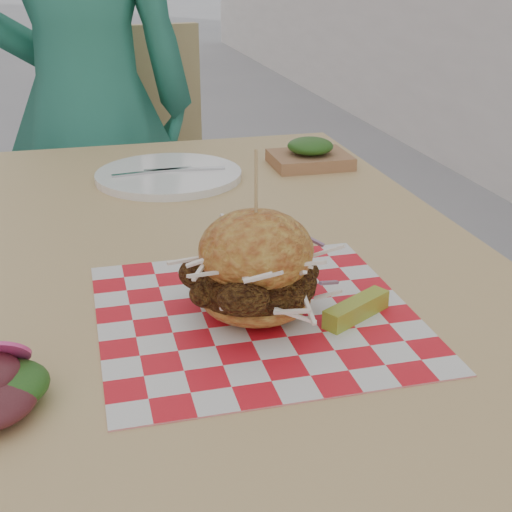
{
  "coord_description": "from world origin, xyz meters",
  "views": [
    {
      "loc": [
        -0.04,
        -0.93,
        1.14
      ],
      "look_at": [
        0.14,
        -0.22,
        0.82
      ],
      "focal_mm": 50.0,
      "sensor_mm": 36.0,
      "label": 1
    }
  ],
  "objects_px": {
    "patio_table": "(201,290)",
    "sandwich": "(256,271)",
    "patio_chair": "(133,173)",
    "diner": "(87,108)"
  },
  "relations": [
    {
      "from": "patio_table",
      "to": "patio_chair",
      "type": "bearing_deg",
      "value": 90.68
    },
    {
      "from": "patio_table",
      "to": "sandwich",
      "type": "bearing_deg",
      "value": -84.48
    },
    {
      "from": "sandwich",
      "to": "patio_chair",
      "type": "bearing_deg",
      "value": 91.59
    },
    {
      "from": "patio_chair",
      "to": "sandwich",
      "type": "relative_size",
      "value": 4.86
    },
    {
      "from": "diner",
      "to": "patio_chair",
      "type": "bearing_deg",
      "value": -125.9
    },
    {
      "from": "diner",
      "to": "sandwich",
      "type": "bearing_deg",
      "value": 99.82
    },
    {
      "from": "patio_table",
      "to": "patio_chair",
      "type": "xyz_separation_m",
      "value": [
        -0.01,
        1.05,
        -0.12
      ]
    },
    {
      "from": "sandwich",
      "to": "patio_table",
      "type": "bearing_deg",
      "value": 95.52
    },
    {
      "from": "patio_chair",
      "to": "diner",
      "type": "bearing_deg",
      "value": -135.61
    },
    {
      "from": "patio_table",
      "to": "sandwich",
      "type": "height_order",
      "value": "sandwich"
    }
  ]
}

